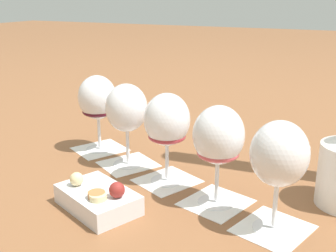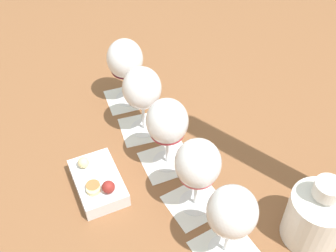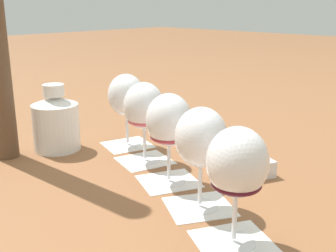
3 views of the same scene
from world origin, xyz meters
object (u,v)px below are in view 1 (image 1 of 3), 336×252
at_px(wine_glass_4, 98,100).
at_px(snack_dish, 98,198).
at_px(wine_glass_0, 279,159).
at_px(wine_glass_3, 127,111).
at_px(wine_glass_2, 167,123).
at_px(wine_glass_1, 218,139).

bearing_deg(wine_glass_4, snack_dish, 123.56).
distance_m(wine_glass_0, wine_glass_3, 0.37).
bearing_deg(wine_glass_2, wine_glass_3, -18.89).
height_order(wine_glass_3, wine_glass_4, same).
xyz_separation_m(wine_glass_1, wine_glass_3, (0.24, -0.09, -0.00)).
bearing_deg(wine_glass_3, wine_glass_2, 161.11).
distance_m(wine_glass_0, wine_glass_4, 0.50).
bearing_deg(wine_glass_4, wine_glass_1, 157.98).
relative_size(wine_glass_3, snack_dish, 1.05).
distance_m(wine_glass_4, snack_dish, 0.32).
bearing_deg(wine_glass_1, snack_dish, 31.29).
xyz_separation_m(wine_glass_0, wine_glass_4, (0.46, -0.19, 0.00)).
xyz_separation_m(wine_glass_3, wine_glass_4, (0.11, -0.05, 0.00)).
relative_size(wine_glass_0, wine_glass_2, 1.00).
bearing_deg(wine_glass_1, wine_glass_3, -20.37).
bearing_deg(snack_dish, wine_glass_3, -74.36).
xyz_separation_m(wine_glass_1, wine_glass_2, (0.12, -0.05, 0.00)).
relative_size(wine_glass_0, wine_glass_4, 1.00).
bearing_deg(wine_glass_1, wine_glass_2, -21.72).
height_order(wine_glass_0, wine_glass_1, same).
bearing_deg(wine_glass_4, wine_glass_3, 154.60).
relative_size(wine_glass_1, wine_glass_2, 1.00).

